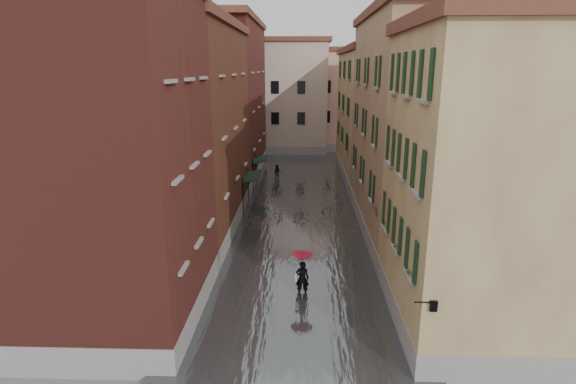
# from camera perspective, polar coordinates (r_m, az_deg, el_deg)

# --- Properties ---
(ground) EXTENTS (120.00, 120.00, 0.00)m
(ground) POSITION_cam_1_polar(r_m,az_deg,el_deg) (21.34, 1.13, -13.00)
(ground) COLOR #5B5B5D
(ground) RESTS_ON ground
(floodwater) EXTENTS (10.00, 60.00, 0.20)m
(floodwater) POSITION_cam_1_polar(r_m,az_deg,el_deg) (33.31, 1.45, -2.09)
(floodwater) COLOR #4F5458
(floodwater) RESTS_ON ground
(building_left_near) EXTENTS (6.00, 8.00, 13.00)m
(building_left_near) POSITION_cam_1_polar(r_m,az_deg,el_deg) (18.60, -20.99, 3.04)
(building_left_near) COLOR maroon
(building_left_near) RESTS_ON ground
(building_left_mid) EXTENTS (6.00, 14.00, 12.50)m
(building_left_mid) POSITION_cam_1_polar(r_m,az_deg,el_deg) (28.94, -12.66, 7.34)
(building_left_mid) COLOR #56291B
(building_left_mid) RESTS_ON ground
(building_left_far) EXTENTS (6.00, 16.00, 14.00)m
(building_left_far) POSITION_cam_1_polar(r_m,az_deg,el_deg) (43.47, -7.81, 11.20)
(building_left_far) COLOR maroon
(building_left_far) RESTS_ON ground
(building_right_near) EXTENTS (6.00, 8.00, 11.50)m
(building_right_near) POSITION_cam_1_polar(r_m,az_deg,el_deg) (18.61, 23.23, 0.43)
(building_right_near) COLOR #976F4D
(building_right_near) RESTS_ON ground
(building_right_mid) EXTENTS (6.00, 14.00, 13.00)m
(building_right_mid) POSITION_cam_1_polar(r_m,az_deg,el_deg) (28.80, 15.66, 7.61)
(building_right_mid) COLOR tan
(building_right_mid) RESTS_ON ground
(building_right_far) EXTENTS (6.00, 16.00, 11.50)m
(building_right_far) POSITION_cam_1_polar(r_m,az_deg,el_deg) (43.51, 11.01, 9.41)
(building_right_far) COLOR #976F4D
(building_right_far) RESTS_ON ground
(building_end_cream) EXTENTS (12.00, 9.00, 13.00)m
(building_end_cream) POSITION_cam_1_polar(r_m,az_deg,el_deg) (56.95, -1.37, 11.83)
(building_end_cream) COLOR #C3B09B
(building_end_cream) RESTS_ON ground
(building_end_pink) EXTENTS (10.00, 9.00, 12.00)m
(building_end_pink) POSITION_cam_1_polar(r_m,az_deg,el_deg) (59.18, 7.66, 11.36)
(building_end_pink) COLOR #CCAA8F
(building_end_pink) RESTS_ON ground
(awning_near) EXTENTS (1.09, 3.31, 2.80)m
(awning_near) POSITION_cam_1_polar(r_m,az_deg,el_deg) (32.84, -4.62, 1.90)
(awning_near) COLOR black
(awning_near) RESTS_ON ground
(awning_far) EXTENTS (1.09, 2.76, 2.80)m
(awning_far) POSITION_cam_1_polar(r_m,az_deg,el_deg) (38.79, -3.62, 4.02)
(awning_far) COLOR black
(awning_far) RESTS_ON ground
(wall_lantern) EXTENTS (0.71, 0.22, 0.35)m
(wall_lantern) POSITION_cam_1_polar(r_m,az_deg,el_deg) (15.20, 17.88, -13.51)
(wall_lantern) COLOR black
(wall_lantern) RESTS_ON ground
(window_planters) EXTENTS (0.59, 10.83, 0.84)m
(window_planters) POSITION_cam_1_polar(r_m,az_deg,el_deg) (20.81, 12.65, -3.59)
(window_planters) COLOR brown
(window_planters) RESTS_ON ground
(pedestrian_main) EXTENTS (1.00, 1.00, 2.06)m
(pedestrian_main) POSITION_cam_1_polar(r_m,az_deg,el_deg) (20.78, 1.82, -9.91)
(pedestrian_main) COLOR black
(pedestrian_main) RESTS_ON ground
(pedestrian_far) EXTENTS (0.80, 0.65, 1.52)m
(pedestrian_far) POSITION_cam_1_polar(r_m,az_deg,el_deg) (41.74, -1.35, 2.49)
(pedestrian_far) COLOR black
(pedestrian_far) RESTS_ON ground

